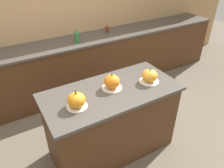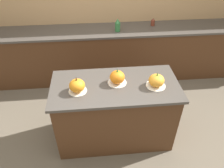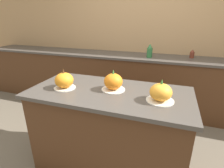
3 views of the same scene
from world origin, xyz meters
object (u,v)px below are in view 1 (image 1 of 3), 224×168
pumpkin_cake_center (112,82)px  pumpkin_cake_right (150,76)px  bottle_short (107,28)px  bottle_tall (77,36)px  pumpkin_cake_left (76,100)px

pumpkin_cake_center → pumpkin_cake_right: pumpkin_cake_center is taller
pumpkin_cake_right → bottle_short: 1.63m
pumpkin_cake_center → bottle_tall: size_ratio=1.06×
bottle_tall → pumpkin_cake_left: bearing=-113.1°
pumpkin_cake_left → bottle_tall: bottle_tall is taller
pumpkin_cake_right → bottle_short: bearing=77.7°
pumpkin_cake_left → bottle_tall: 1.56m
pumpkin_cake_left → bottle_short: 2.03m
pumpkin_cake_left → pumpkin_cake_center: bearing=13.6°
pumpkin_cake_right → pumpkin_cake_left: bearing=-179.3°
pumpkin_cake_left → pumpkin_cake_center: 0.47m
pumpkin_cake_right → bottle_short: (0.35, 1.60, 0.04)m
pumpkin_cake_right → bottle_tall: bottle_tall is taller
bottle_tall → bottle_short: bearing=15.1°
pumpkin_cake_left → bottle_short: (1.24, 1.61, 0.04)m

